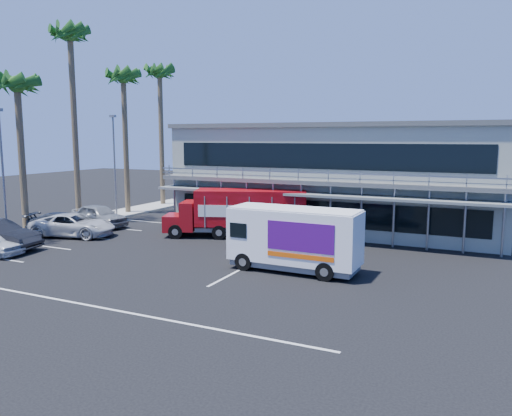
% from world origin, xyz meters
% --- Properties ---
extents(ground, '(120.00, 120.00, 0.00)m').
position_xyz_m(ground, '(0.00, 0.00, 0.00)').
color(ground, black).
rests_on(ground, ground).
extents(building, '(22.40, 12.00, 7.30)m').
position_xyz_m(building, '(3.00, 14.94, 3.66)').
color(building, gray).
rests_on(building, ground).
extents(curb_strip, '(3.00, 32.00, 0.16)m').
position_xyz_m(curb_strip, '(-15.00, 6.00, 0.08)').
color(curb_strip, '#A5A399').
rests_on(curb_strip, ground).
extents(palm_c, '(2.80, 2.80, 10.75)m').
position_xyz_m(palm_c, '(-14.90, 3.00, 9.21)').
color(palm_c, brown).
rests_on(palm_c, ground).
extents(palm_d, '(2.80, 2.80, 14.75)m').
position_xyz_m(palm_d, '(-15.20, 8.00, 12.80)').
color(palm_d, brown).
rests_on(palm_d, ground).
extents(palm_e, '(2.80, 2.80, 12.25)m').
position_xyz_m(palm_e, '(-14.70, 13.00, 10.57)').
color(palm_e, brown).
rests_on(palm_e, ground).
extents(palm_f, '(2.80, 2.80, 13.25)m').
position_xyz_m(palm_f, '(-15.10, 18.50, 11.47)').
color(palm_f, brown).
rests_on(palm_f, ground).
extents(light_pole_near, '(0.50, 0.25, 8.09)m').
position_xyz_m(light_pole_near, '(-14.20, 1.00, 4.50)').
color(light_pole_near, gray).
rests_on(light_pole_near, ground).
extents(light_pole_far, '(0.50, 0.25, 8.09)m').
position_xyz_m(light_pole_far, '(-14.20, 11.00, 4.50)').
color(light_pole_far, gray).
rests_on(light_pole_far, ground).
extents(red_truck, '(9.22, 5.11, 3.05)m').
position_xyz_m(red_truck, '(-1.60, 8.28, 1.67)').
color(red_truck, maroon).
rests_on(red_truck, ground).
extents(white_van, '(6.28, 2.27, 3.05)m').
position_xyz_m(white_van, '(4.43, 2.00, 1.61)').
color(white_van, white).
rests_on(white_van, ground).
extents(parked_car_c, '(5.77, 3.73, 1.48)m').
position_xyz_m(parked_car_c, '(-11.49, 3.76, 0.74)').
color(parked_car_c, silver).
rests_on(parked_car_c, ground).
extents(parked_car_d, '(5.29, 3.41, 1.43)m').
position_xyz_m(parked_car_d, '(-12.50, 4.00, 0.71)').
color(parked_car_d, '#282D36').
rests_on(parked_car_d, ground).
extents(parked_car_e, '(4.97, 2.65, 1.61)m').
position_xyz_m(parked_car_e, '(-12.50, 7.20, 0.80)').
color(parked_car_e, gray).
rests_on(parked_car_e, ground).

